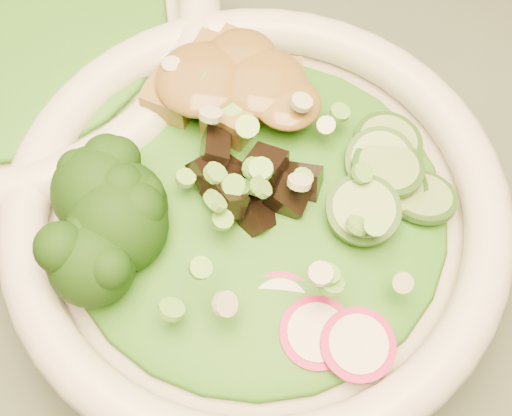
# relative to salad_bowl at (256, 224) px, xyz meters

# --- Properties ---
(salad_bowl) EXTENTS (0.30, 0.30, 0.08)m
(salad_bowl) POSITION_rel_salad_bowl_xyz_m (0.00, 0.00, 0.00)
(salad_bowl) COLOR white
(salad_bowl) RESTS_ON dining_table
(side_bowl) EXTENTS (0.31, 0.31, 0.08)m
(side_bowl) POSITION_rel_salad_bowl_xyz_m (-0.21, 0.10, 0.00)
(side_bowl) COLOR white
(side_bowl) RESTS_ON dining_table
(lettuce_bed) EXTENTS (0.23, 0.23, 0.03)m
(lettuce_bed) POSITION_rel_salad_bowl_xyz_m (-0.00, 0.00, 0.02)
(lettuce_bed) COLOR #256315
(lettuce_bed) RESTS_ON salad_bowl
(broccoli_florets) EXTENTS (0.11, 0.10, 0.05)m
(broccoli_florets) POSITION_rel_salad_bowl_xyz_m (-0.06, -0.04, 0.04)
(broccoli_florets) COLOR black
(broccoli_florets) RESTS_ON salad_bowl
(radish_slices) EXTENTS (0.13, 0.08, 0.02)m
(radish_slices) POSITION_rel_salad_bowl_xyz_m (0.04, -0.06, 0.03)
(radish_slices) COLOR #B50D4E
(radish_slices) RESTS_ON salad_bowl
(cucumber_slices) EXTENTS (0.10, 0.10, 0.04)m
(cucumber_slices) POSITION_rel_salad_bowl_xyz_m (0.06, 0.04, 0.04)
(cucumber_slices) COLOR #78A35A
(cucumber_slices) RESTS_ON salad_bowl
(mushroom_heap) EXTENTS (0.10, 0.10, 0.05)m
(mushroom_heap) POSITION_rel_salad_bowl_xyz_m (-0.01, 0.01, 0.04)
(mushroom_heap) COLOR black
(mushroom_heap) RESTS_ON salad_bowl
(tofu_cubes) EXTENTS (0.12, 0.10, 0.04)m
(tofu_cubes) POSITION_rel_salad_bowl_xyz_m (-0.03, 0.06, 0.04)
(tofu_cubes) COLOR olive
(tofu_cubes) RESTS_ON salad_bowl
(peanut_sauce) EXTENTS (0.08, 0.06, 0.02)m
(peanut_sauce) POSITION_rel_salad_bowl_xyz_m (-0.03, 0.06, 0.05)
(peanut_sauce) COLOR brown
(peanut_sauce) RESTS_ON tofu_cubes
(scallion_garnish) EXTENTS (0.22, 0.22, 0.03)m
(scallion_garnish) POSITION_rel_salad_bowl_xyz_m (-0.00, 0.00, 0.05)
(scallion_garnish) COLOR #68B33F
(scallion_garnish) RESTS_ON salad_bowl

